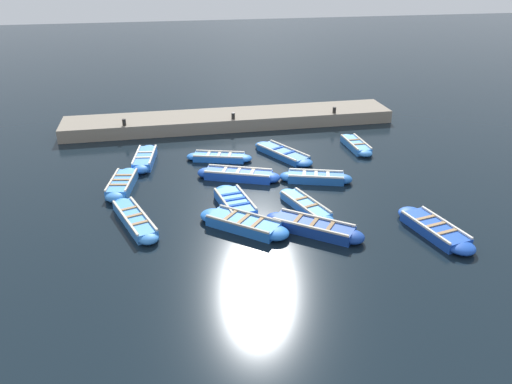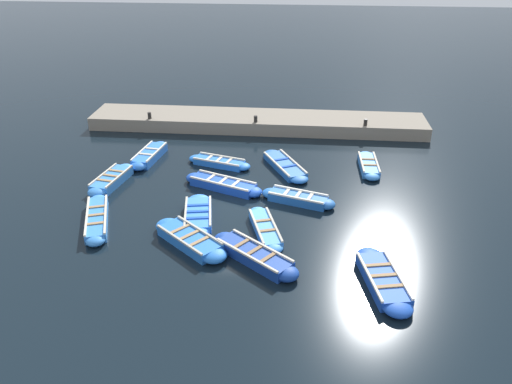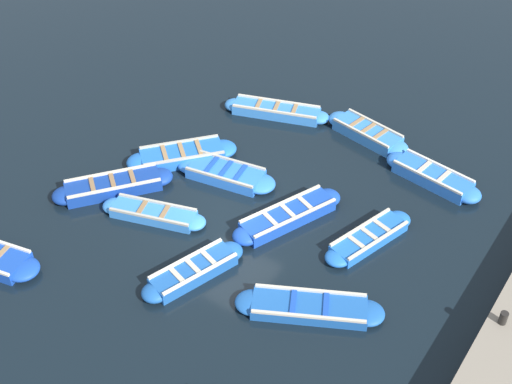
# 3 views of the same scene
# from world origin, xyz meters

# --- Properties ---
(ground_plane) EXTENTS (120.00, 120.00, 0.00)m
(ground_plane) POSITION_xyz_m (0.00, 0.00, 0.00)
(ground_plane) COLOR black
(boat_mid_row) EXTENTS (1.66, 3.26, 0.43)m
(boat_mid_row) POSITION_xyz_m (0.62, -2.49, 0.19)
(boat_mid_row) COLOR #1E59AD
(boat_mid_row) RESTS_ON ground
(boat_centre) EXTENTS (3.83, 1.91, 0.41)m
(boat_centre) POSITION_xyz_m (-1.73, 5.29, 0.18)
(boat_centre) COLOR #3884E0
(boat_centre) RESTS_ON ground
(boat_stern_in) EXTENTS (3.11, 0.84, 0.39)m
(boat_stern_in) POSITION_xyz_m (4.24, -5.78, 0.17)
(boat_stern_in) COLOR #3884E0
(boat_stern_in) RESTS_ON ground
(boat_tucked) EXTENTS (3.32, 1.64, 0.36)m
(boat_tucked) POSITION_xyz_m (-1.82, -1.29, 0.15)
(boat_tucked) COLOR #3884E0
(boat_tucked) RESTS_ON ground
(boat_drifting) EXTENTS (3.86, 2.57, 0.36)m
(boat_drifting) POSITION_xyz_m (3.87, -1.80, 0.15)
(boat_drifting) COLOR #1E59AD
(boat_drifting) RESTS_ON ground
(boat_outer_right) EXTENTS (3.07, 3.37, 0.45)m
(boat_outer_right) POSITION_xyz_m (-2.86, 1.38, 0.20)
(boat_outer_right) COLOR blue
(boat_outer_right) RESTS_ON ground
(boat_far_corner) EXTENTS (3.39, 1.26, 0.46)m
(boat_far_corner) POSITION_xyz_m (4.36, 4.92, 0.20)
(boat_far_corner) COLOR blue
(boat_far_corner) RESTS_ON ground
(boat_near_quay) EXTENTS (2.95, 3.46, 0.47)m
(boat_near_quay) POSITION_xyz_m (-3.64, -1.05, 0.21)
(boat_near_quay) COLOR navy
(boat_near_quay) RESTS_ON ground
(boat_alongside) EXTENTS (2.11, 3.78, 0.45)m
(boat_alongside) POSITION_xyz_m (1.56, 0.82, 0.20)
(boat_alongside) COLOR #1947B7
(boat_alongside) RESTS_ON ground
(boat_inner_gap) EXTENTS (3.46, 1.52, 0.42)m
(boat_inner_gap) POSITION_xyz_m (-1.13, 1.41, 0.18)
(boat_inner_gap) COLOR blue
(boat_inner_gap) RESTS_ON ground
(boat_bow_out) EXTENTS (3.31, 1.40, 0.46)m
(boat_bow_out) POSITION_xyz_m (1.57, 5.87, 0.20)
(boat_bow_out) COLOR #3884E0
(boat_bow_out) RESTS_ON ground
(boat_outer_left) EXTENTS (1.61, 3.28, 0.36)m
(boat_outer_left) POSITION_xyz_m (3.95, 1.38, 0.15)
(boat_outer_left) COLOR blue
(boat_outer_left) RESTS_ON ground
(boat_broadside) EXTENTS (3.70, 1.66, 0.42)m
(boat_broadside) POSITION_xyz_m (-4.58, -5.30, 0.18)
(boat_broadside) COLOR #1947B7
(boat_broadside) RESTS_ON ground
(quay_wall) EXTENTS (2.75, 18.91, 0.71)m
(quay_wall) POSITION_xyz_m (9.23, 0.00, 0.36)
(quay_wall) COLOR gray
(quay_wall) RESTS_ON ground
(bollard_north) EXTENTS (0.20, 0.20, 0.35)m
(bollard_north) POSITION_xyz_m (8.20, -5.96, 0.89)
(bollard_north) COLOR black
(bollard_north) RESTS_ON quay_wall
(bollard_mid_north) EXTENTS (0.20, 0.20, 0.35)m
(bollard_mid_north) POSITION_xyz_m (8.20, 0.00, 0.89)
(bollard_mid_north) COLOR black
(bollard_mid_north) RESTS_ON quay_wall
(bollard_mid_south) EXTENTS (0.20, 0.20, 0.35)m
(bollard_mid_south) POSITION_xyz_m (8.20, 5.96, 0.89)
(bollard_mid_south) COLOR black
(bollard_mid_south) RESTS_ON quay_wall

